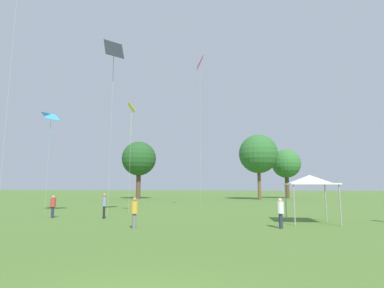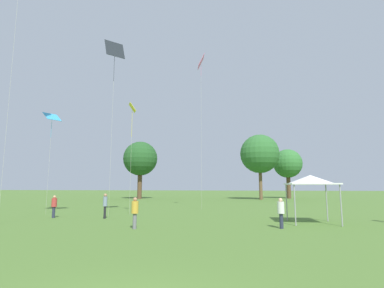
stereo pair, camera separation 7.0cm
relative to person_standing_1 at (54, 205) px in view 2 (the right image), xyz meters
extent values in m
cylinder|color=#282D42|center=(0.00, 0.00, -0.54)|extent=(0.27, 0.27, 0.76)
cylinder|color=#B23833|center=(0.00, 0.00, 0.15)|extent=(0.50, 0.50, 0.60)
sphere|color=tan|center=(0.00, 0.00, 0.53)|extent=(0.21, 0.21, 0.21)
cylinder|color=#282D42|center=(15.11, -2.84, -0.53)|extent=(0.24, 0.24, 0.77)
cylinder|color=silver|center=(15.11, -2.84, 0.16)|extent=(0.43, 0.43, 0.61)
sphere|color=#DBAD89|center=(15.11, -2.84, 0.55)|extent=(0.21, 0.21, 0.21)
cylinder|color=black|center=(3.77, 0.13, -0.50)|extent=(0.21, 0.21, 0.83)
cylinder|color=gray|center=(3.77, 0.13, 0.24)|extent=(0.38, 0.38, 0.66)
sphere|color=#A37556|center=(3.77, 0.13, 0.67)|extent=(0.22, 0.22, 0.22)
cylinder|color=slate|center=(7.58, -4.31, -0.52)|extent=(0.24, 0.24, 0.79)
cylinder|color=gold|center=(7.58, -4.31, 0.19)|extent=(0.44, 0.44, 0.63)
sphere|color=#A37556|center=(7.58, -4.31, 0.60)|extent=(0.21, 0.21, 0.21)
cube|color=white|center=(17.22, -0.23, 1.42)|extent=(2.89, 2.89, 0.08)
cone|color=white|center=(17.22, -0.23, 1.71)|extent=(2.74, 2.74, 0.50)
cylinder|color=#99999E|center=(15.92, 0.96, 0.23)|extent=(0.07, 0.07, 2.29)
cylinder|color=#99999E|center=(18.40, 1.07, 0.23)|extent=(0.07, 0.07, 2.29)
cylinder|color=#99999E|center=(16.04, -1.52, 0.23)|extent=(0.07, 0.07, 2.29)
cylinder|color=#99999E|center=(18.52, -1.41, 0.23)|extent=(0.07, 0.07, 2.29)
cube|color=#1E2328|center=(3.60, 1.09, 11.80)|extent=(1.43, 1.48, 1.40)
cylinder|color=#1E2328|center=(3.60, 1.09, 10.24)|extent=(0.02, 0.02, 2.07)
cylinder|color=#BCB7A8|center=(3.60, 1.09, 5.44)|extent=(0.01, 0.01, 12.71)
cube|color=pink|center=(9.24, 9.04, 13.76)|extent=(0.91, 1.51, 1.28)
cylinder|color=pink|center=(9.24, 9.04, 12.75)|extent=(0.02, 0.02, 1.03)
cylinder|color=#BCB7A8|center=(9.24, 9.04, 6.42)|extent=(0.01, 0.01, 14.67)
cube|color=yellow|center=(4.46, 2.90, 7.59)|extent=(0.84, 0.97, 0.69)
cylinder|color=yellow|center=(4.46, 2.90, 6.24)|extent=(0.02, 0.02, 2.11)
cylinder|color=#BCB7A8|center=(4.46, 2.90, 3.34)|extent=(0.01, 0.01, 8.50)
cylinder|color=#BCB7A8|center=(-0.98, -3.75, 7.71)|extent=(0.01, 0.01, 17.25)
cube|color=#339EDB|center=(-2.35, 2.45, 7.00)|extent=(1.47, 1.55, 0.72)
cylinder|color=#339EDB|center=(-2.35, 2.45, 5.91)|extent=(0.02, 0.02, 1.33)
cylinder|color=#BCB7A8|center=(-2.35, 2.45, 3.04)|extent=(0.01, 0.01, 7.91)
cylinder|color=brown|center=(21.26, 37.57, 1.53)|extent=(0.72, 0.72, 4.90)
sphere|color=#337033|center=(21.26, 37.57, 5.42)|extent=(5.23, 5.23, 5.23)
cylinder|color=brown|center=(-4.78, 31.08, 1.79)|extent=(0.78, 0.78, 5.41)
sphere|color=#235123|center=(-4.78, 31.08, 6.14)|extent=(6.02, 6.02, 6.02)
cylinder|color=brown|center=(15.98, 31.71, 1.99)|extent=(0.55, 0.55, 5.81)
sphere|color=#2D662D|center=(15.98, 31.71, 6.68)|extent=(6.49, 6.49, 6.49)
camera|label=1|loc=(13.14, -19.50, 1.28)|focal=28.00mm
camera|label=2|loc=(13.21, -19.49, 1.28)|focal=28.00mm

